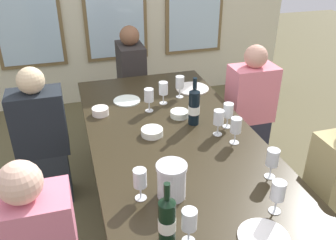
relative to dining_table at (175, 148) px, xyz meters
name	(u,v)px	position (x,y,z in m)	size (l,w,h in m)	color
ground_plane	(174,224)	(0.00, 0.00, -0.67)	(12.00, 12.00, 0.00)	brown
dining_table	(175,148)	(0.00, 0.00, 0.00)	(1.07, 2.25, 0.74)	black
white_plate_0	(127,101)	(-0.20, 0.64, 0.07)	(0.21, 0.21, 0.01)	white
white_plate_1	(264,237)	(0.13, -0.90, 0.07)	(0.23, 0.23, 0.01)	white
white_plate_2	(192,88)	(0.37, 0.72, 0.07)	(0.27, 0.27, 0.01)	white
metal_pitcher	(172,180)	(-0.18, -0.52, 0.16)	(0.16, 0.16, 0.19)	silver
wine_bottle_0	(167,220)	(-0.29, -0.80, 0.19)	(0.08, 0.08, 0.31)	black
wine_bottle_1	(194,106)	(0.18, 0.16, 0.20)	(0.08, 0.08, 0.34)	black
tasting_bowl_0	(152,132)	(-0.13, 0.09, 0.09)	(0.14, 0.14, 0.05)	white
tasting_bowl_1	(100,111)	(-0.42, 0.47, 0.09)	(0.12, 0.12, 0.05)	white
tasting_bowl_2	(179,114)	(0.12, 0.28, 0.09)	(0.13, 0.13, 0.04)	white
wine_glass_0	(149,96)	(-0.07, 0.43, 0.19)	(0.07, 0.07, 0.17)	white
wine_glass_1	(189,221)	(-0.20, -0.83, 0.18)	(0.07, 0.07, 0.17)	white
wine_glass_2	(228,111)	(0.38, 0.05, 0.19)	(0.07, 0.07, 0.17)	white
wine_glass_3	(278,191)	(0.26, -0.77, 0.19)	(0.07, 0.07, 0.17)	white
wine_glass_4	(236,126)	(0.34, -0.15, 0.19)	(0.07, 0.07, 0.17)	white
wine_glass_5	(140,180)	(-0.34, -0.49, 0.18)	(0.07, 0.07, 0.17)	white
wine_glass_6	(180,83)	(0.22, 0.60, 0.18)	(0.07, 0.07, 0.17)	white
wine_glass_7	(219,118)	(0.28, -0.02, 0.19)	(0.07, 0.07, 0.17)	white
wine_glass_8	(163,89)	(0.07, 0.52, 0.19)	(0.07, 0.07, 0.17)	white
wine_glass_9	(272,159)	(0.38, -0.52, 0.18)	(0.07, 0.07, 0.17)	white
seated_person_0	(42,142)	(-0.86, 0.57, -0.15)	(0.38, 0.24, 1.11)	#262D33
seated_person_1	(249,111)	(0.86, 0.60, -0.15)	(0.38, 0.24, 1.11)	#292939
seated_person_4	(132,84)	(0.00, 1.47, -0.15)	(0.24, 0.38, 1.11)	#312836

